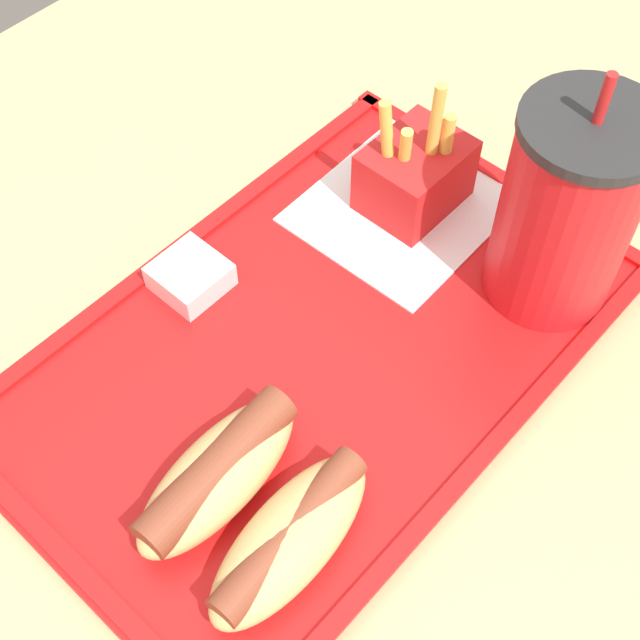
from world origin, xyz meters
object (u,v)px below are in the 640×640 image
object	(u,v)px
hot_dog_far	(290,538)
fries_carton	(415,174)
sauce_cup_mayo	(190,275)
hot_dog_near	(218,473)
soda_cup	(567,210)

from	to	relation	value
hot_dog_far	fries_carton	distance (m)	0.30
hot_dog_far	sauce_cup_mayo	size ratio (longest dim) A/B	2.78
hot_dog_near	fries_carton	world-z (taller)	fries_carton
soda_cup	hot_dog_far	size ratio (longest dim) A/B	1.43
hot_dog_far	hot_dog_near	bearing A→B (deg)	-90.00
fries_carton	soda_cup	bearing A→B (deg)	91.29
sauce_cup_mayo	soda_cup	bearing A→B (deg)	132.76
hot_dog_far	sauce_cup_mayo	distance (m)	0.22
hot_dog_far	fries_carton	size ratio (longest dim) A/B	1.14
fries_carton	sauce_cup_mayo	bearing A→B (deg)	-21.40
hot_dog_near	fries_carton	bearing A→B (deg)	-166.61
hot_dog_far	sauce_cup_mayo	world-z (taller)	hot_dog_far
soda_cup	hot_dog_far	distance (m)	0.28
soda_cup	fries_carton	bearing A→B (deg)	-88.71
hot_dog_near	sauce_cup_mayo	world-z (taller)	hot_dog_near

